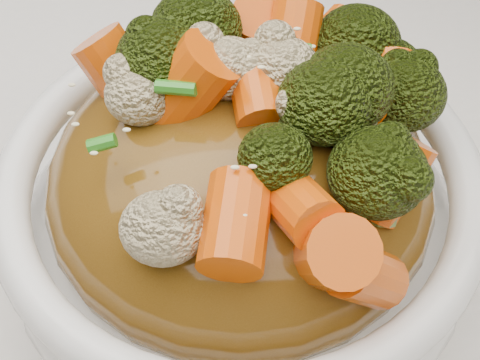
# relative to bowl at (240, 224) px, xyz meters

# --- Properties ---
(tablecloth) EXTENTS (1.20, 0.80, 0.04)m
(tablecloth) POSITION_rel_bowl_xyz_m (-0.04, -0.01, -0.07)
(tablecloth) COLOR white
(tablecloth) RESTS_ON dining_table
(bowl) EXTENTS (0.25, 0.25, 0.09)m
(bowl) POSITION_rel_bowl_xyz_m (0.00, 0.00, 0.00)
(bowl) COLOR white
(bowl) RESTS_ON tablecloth
(sauce_base) EXTENTS (0.20, 0.20, 0.10)m
(sauce_base) POSITION_rel_bowl_xyz_m (0.00, 0.00, 0.03)
(sauce_base) COLOR #603D10
(sauce_base) RESTS_ON bowl
(carrots) EXTENTS (0.20, 0.20, 0.05)m
(carrots) POSITION_rel_bowl_xyz_m (0.00, 0.00, 0.10)
(carrots) COLOR #DD5207
(carrots) RESTS_ON sauce_base
(broccoli) EXTENTS (0.20, 0.20, 0.05)m
(broccoli) POSITION_rel_bowl_xyz_m (0.00, 0.00, 0.10)
(broccoli) COLOR black
(broccoli) RESTS_ON sauce_base
(cauliflower) EXTENTS (0.20, 0.20, 0.04)m
(cauliflower) POSITION_rel_bowl_xyz_m (0.00, 0.00, 0.09)
(cauliflower) COLOR beige
(cauliflower) RESTS_ON sauce_base
(scallions) EXTENTS (0.15, 0.15, 0.02)m
(scallions) POSITION_rel_bowl_xyz_m (0.00, 0.00, 0.10)
(scallions) COLOR #2A7C1C
(scallions) RESTS_ON sauce_base
(sesame_seeds) EXTENTS (0.18, 0.18, 0.01)m
(sesame_seeds) POSITION_rel_bowl_xyz_m (0.00, 0.00, 0.10)
(sesame_seeds) COLOR #F5E8AE
(sesame_seeds) RESTS_ON sauce_base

